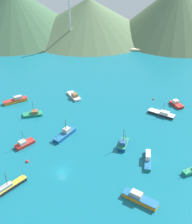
% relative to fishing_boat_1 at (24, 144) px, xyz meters
% --- Properties ---
extents(ground, '(260.00, 280.00, 0.50)m').
position_rel_fishing_boat_1_xyz_m(ground, '(15.44, 17.68, -1.07)').
color(ground, '#146B7F').
extents(fishing_boat_1, '(6.81, 7.18, 6.39)m').
position_rel_fishing_boat_1_xyz_m(fishing_boat_1, '(0.00, 0.00, 0.00)').
color(fishing_boat_1, red).
rests_on(fishing_boat_1, ground).
extents(fishing_boat_2, '(8.33, 5.30, 6.09)m').
position_rel_fishing_boat_1_xyz_m(fishing_boat_2, '(-1.93, 20.27, -0.07)').
color(fishing_boat_2, '#198466').
rests_on(fishing_boat_2, ground).
extents(fishing_boat_3, '(2.94, 10.07, 2.61)m').
position_rel_fishing_boat_1_xyz_m(fishing_boat_3, '(42.80, -5.44, 0.13)').
color(fishing_boat_3, '#198466').
rests_on(fishing_boat_3, ground).
extents(fishing_boat_5, '(7.51, 9.64, 2.23)m').
position_rel_fishing_boat_1_xyz_m(fishing_boat_5, '(12.85, 36.91, -0.08)').
color(fishing_boat_5, silver).
rests_on(fishing_boat_5, ground).
extents(fishing_boat_6, '(10.25, 7.37, 2.66)m').
position_rel_fishing_boat_1_xyz_m(fishing_boat_6, '(39.04, -22.58, 0.13)').
color(fishing_boat_6, orange).
rests_on(fishing_boat_6, ground).
extents(fishing_boat_7, '(4.50, 7.42, 7.28)m').
position_rel_fishing_boat_1_xyz_m(fishing_boat_7, '(34.86, 1.80, 0.22)').
color(fishing_boat_7, '#14478C').
rests_on(fishing_boat_7, ground).
extents(fishing_boat_8, '(10.22, 8.02, 2.69)m').
position_rel_fishing_boat_1_xyz_m(fishing_boat_8, '(-12.46, 30.80, 0.12)').
color(fishing_boat_8, orange).
rests_on(fishing_boat_8, ground).
extents(fishing_boat_9, '(5.96, 7.34, 2.33)m').
position_rel_fishing_boat_1_xyz_m(fishing_boat_9, '(58.48, 32.20, -0.02)').
color(fishing_boat_9, red).
rests_on(fishing_boat_9, ground).
extents(fishing_boat_10, '(8.45, 9.90, 6.68)m').
position_rel_fishing_boat_1_xyz_m(fishing_boat_10, '(1.23, -20.83, 0.06)').
color(fishing_boat_10, '#232328').
rests_on(fishing_boat_10, ground).
extents(fishing_boat_11, '(7.69, 10.21, 6.99)m').
position_rel_fishing_boat_1_xyz_m(fishing_boat_11, '(13.49, 6.63, 0.11)').
color(fishing_boat_11, '#14478C').
rests_on(fishing_boat_11, ground).
extents(fishing_boat_12, '(11.03, 7.71, 5.83)m').
position_rel_fishing_boat_1_xyz_m(fishing_boat_12, '(51.16, 23.73, -0.05)').
color(fishing_boat_12, '#232328').
rests_on(fishing_boat_12, ground).
extents(buoy_0, '(0.85, 0.85, 0.85)m').
position_rel_fishing_boat_1_xyz_m(buoy_0, '(49.11, 37.20, -0.67)').
color(buoy_0, red).
rests_on(buoy_0, ground).
extents(buoy_1, '(1.02, 1.02, 1.02)m').
position_rel_fishing_boat_1_xyz_m(buoy_1, '(3.35, -8.56, -0.64)').
color(buoy_1, red).
rests_on(buoy_1, ground).
extents(beach_strip, '(247.00, 16.78, 1.20)m').
position_rel_fishing_boat_1_xyz_m(beach_strip, '(15.44, 109.84, -0.22)').
color(beach_strip, '#C6B793').
rests_on(beach_strip, ground).
extents(hill_west, '(98.58, 98.58, 34.01)m').
position_rel_fishing_boat_1_xyz_m(hill_west, '(-43.12, 135.50, 16.19)').
color(hill_west, '#3D6042').
rests_on(hill_west, ground).
extents(hill_central, '(95.82, 95.82, 26.31)m').
position_rel_fishing_boat_1_xyz_m(hill_central, '(11.19, 136.81, 12.34)').
color(hill_central, '#56704C').
rests_on(hill_central, ground).
extents(hill_east, '(89.91, 89.91, 38.04)m').
position_rel_fishing_boat_1_xyz_m(hill_east, '(74.26, 135.53, 18.20)').
color(hill_east, '#56704C').
rests_on(hill_east, ground).
extents(radio_tower, '(3.27, 2.62, 32.73)m').
position_rel_fishing_boat_1_xyz_m(radio_tower, '(1.25, 109.84, 15.88)').
color(radio_tower, silver).
rests_on(radio_tower, ground).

